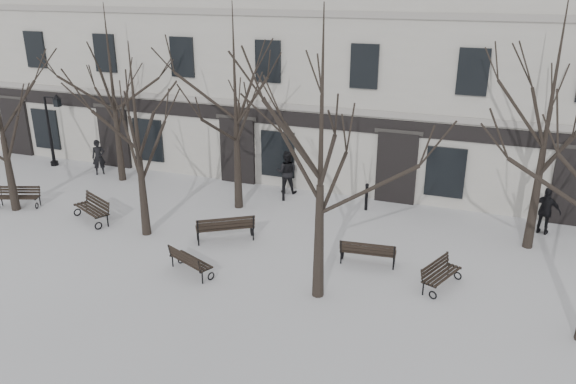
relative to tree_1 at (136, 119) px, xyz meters
The scene contains 19 objects.
ground 6.23m from the tree_1, 22.74° to the right, with size 100.00×100.00×0.00m, color silver.
building 12.03m from the tree_1, 69.21° to the left, with size 40.40×10.20×11.40m.
tree_1 is the anchor object (origin of this frame).
tree_2 7.29m from the tree_1, 14.87° to the right, with size 5.62×5.62×8.03m.
tree_4 6.34m from the tree_1, 133.37° to the left, with size 5.37×5.37×7.67m.
tree_5 4.06m from the tree_1, 59.66° to the left, with size 5.49×5.49×7.84m.
tree_6 13.28m from the tree_1, 15.79° to the left, with size 5.76×5.76×8.22m.
bench_0 7.28m from the tree_1, behind, with size 1.70×1.10×0.82m.
bench_1 5.17m from the tree_1, 34.88° to the right, with size 1.69×1.18×0.81m.
bench_2 8.76m from the tree_1, ahead, with size 1.80×0.81×0.88m.
bench_3 4.48m from the tree_1, behind, with size 1.93×1.40×0.93m.
bench_4 4.70m from the tree_1, ahead, with size 2.03×1.67×1.01m.
bench_5 10.89m from the tree_1, ahead, with size 1.13×1.67×0.80m.
lamp_post 10.20m from the tree_1, 148.46° to the left, with size 1.11×0.41×3.53m.
bollard_a 6.89m from the tree_1, 53.94° to the left, with size 0.13×0.13×1.02m.
bollard_b 9.17m from the tree_1, 35.64° to the left, with size 0.14×0.14×1.12m.
pedestrian_a 8.67m from the tree_1, 139.71° to the left, with size 0.60×0.39×1.63m, color black.
pedestrian_b 7.76m from the tree_1, 60.25° to the left, with size 0.89×0.69×1.83m, color black.
pedestrian_c 14.78m from the tree_1, 20.50° to the left, with size 1.02×0.42×1.73m, color black.
Camera 1 is at (6.84, -13.57, 8.52)m, focal length 35.00 mm.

